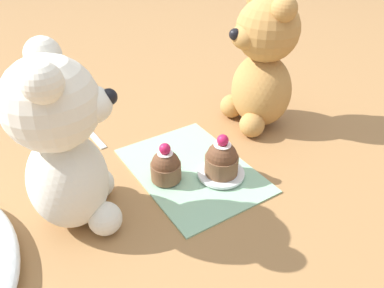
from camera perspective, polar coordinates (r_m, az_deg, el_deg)
ground_plane at (r=0.65m, az=0.00°, el=-4.07°), size 4.00×4.00×0.00m
knitted_placemat at (r=0.65m, az=0.00°, el=-3.86°), size 0.26×0.18×0.01m
teddy_bear_cream at (r=0.52m, az=-18.93°, el=-0.15°), size 0.15×0.15×0.26m
teddy_bear_tan at (r=0.75m, az=10.62°, el=11.74°), size 0.15×0.15×0.26m
cupcake_near_cream_bear at (r=0.62m, az=-4.09°, el=-3.34°), size 0.05×0.05×0.07m
saucer_plate at (r=0.64m, az=4.43°, el=-4.45°), size 0.08×0.08×0.01m
cupcake_near_tan_bear at (r=0.62m, az=4.55°, el=-2.36°), size 0.06×0.06×0.07m
teaspoon at (r=0.78m, az=-15.33°, el=1.81°), size 0.14×0.02×0.01m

